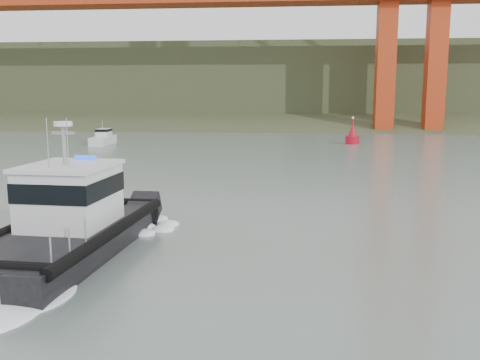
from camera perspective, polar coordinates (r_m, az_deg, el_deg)
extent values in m
plane|color=slate|center=(17.92, -4.56, -12.39)|extent=(400.00, 400.00, 0.00)
cube|color=#303D23|center=(108.61, 4.04, 5.84)|extent=(500.00, 44.72, 16.25)
cube|color=#303D23|center=(136.40, 4.41, 9.07)|extent=(500.00, 70.00, 18.00)
cube|color=#303D23|center=(161.46, 4.63, 10.89)|extent=(500.00, 60.00, 16.00)
cube|color=black|center=(24.13, -21.03, -6.13)|extent=(2.04, 11.70, 1.27)
cube|color=black|center=(22.86, -14.76, -6.66)|extent=(2.04, 11.70, 1.27)
cube|color=black|center=(22.88, -18.64, -5.51)|extent=(4.80, 10.28, 0.26)
cube|color=silver|center=(23.50, -17.63, -1.71)|extent=(3.39, 3.99, 2.43)
cube|color=black|center=(23.43, -17.68, -0.66)|extent=(3.46, 4.05, 0.79)
cube|color=silver|center=(23.30, -17.79, 1.43)|extent=(3.61, 4.21, 0.17)
cylinder|color=#929399|center=(22.92, -18.25, 3.47)|extent=(0.17, 0.17, 1.90)
cylinder|color=white|center=(22.85, -18.37, 5.71)|extent=(0.74, 0.74, 0.19)
cube|color=silver|center=(70.44, -14.41, 4.06)|extent=(2.16, 5.84, 1.15)
cube|color=silver|center=(70.82, -14.33, 4.87)|extent=(1.63, 2.37, 1.15)
cube|color=black|center=(70.79, -14.34, 5.18)|extent=(1.68, 2.42, 0.34)
cylinder|color=#929399|center=(70.29, -14.48, 5.70)|extent=(0.08, 0.08, 1.15)
cylinder|color=#A80B1D|center=(70.92, 11.88, 4.12)|extent=(1.79, 1.79, 1.19)
cone|color=#A80B1D|center=(70.83, 11.91, 5.08)|extent=(1.39, 1.39, 1.79)
cylinder|color=#A80B1D|center=(70.75, 11.95, 6.04)|extent=(0.16, 0.16, 0.99)
sphere|color=#E5D87F|center=(70.72, 11.96, 6.52)|extent=(0.30, 0.30, 0.30)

